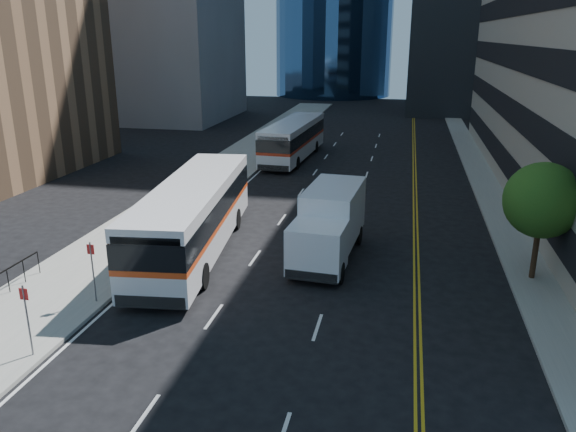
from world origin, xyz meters
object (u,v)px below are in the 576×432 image
(bus_front, at_px, (194,215))
(box_truck, at_px, (329,223))
(street_tree, at_px, (543,201))
(bus_rear, at_px, (293,139))

(bus_front, distance_m, box_truck, 6.56)
(street_tree, bearing_deg, bus_rear, 123.90)
(bus_front, bearing_deg, street_tree, -7.12)
(street_tree, relative_size, box_truck, 0.72)
(bus_front, bearing_deg, box_truck, -1.40)
(street_tree, height_order, bus_rear, street_tree)
(box_truck, bearing_deg, bus_rear, 109.80)
(box_truck, bearing_deg, bus_front, -170.85)
(bus_rear, distance_m, box_truck, 22.61)
(street_tree, distance_m, bus_rear, 27.22)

